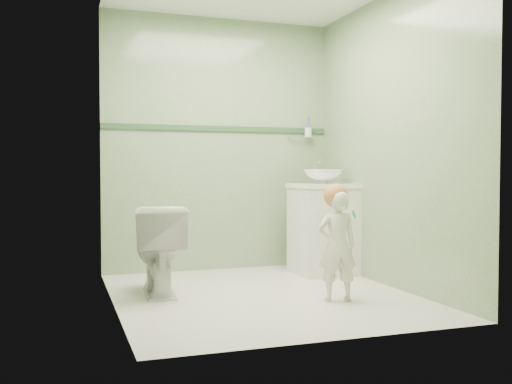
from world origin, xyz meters
name	(u,v)px	position (x,y,z in m)	size (l,w,h in m)	color
ground	(262,295)	(0.00, 0.00, 0.00)	(2.50, 2.50, 0.00)	beige
room_shell	(262,137)	(0.00, 0.00, 1.20)	(2.50, 2.54, 2.40)	gray
trim_stripe	(219,129)	(0.00, 1.24, 1.35)	(2.20, 0.02, 0.05)	#2D4E2F
vanity	(323,230)	(0.84, 0.70, 0.40)	(0.52, 0.50, 0.80)	silver
counter	(323,186)	(0.84, 0.70, 0.81)	(0.54, 0.52, 0.04)	white
basin	(323,177)	(0.84, 0.70, 0.89)	(0.37, 0.37, 0.13)	white
faucet	(315,168)	(0.84, 0.89, 0.97)	(0.03, 0.13, 0.18)	silver
cup_holder	(307,132)	(0.89, 1.18, 1.33)	(0.26, 0.07, 0.21)	silver
toilet	(158,249)	(-0.74, 0.30, 0.34)	(0.38, 0.67, 0.69)	white
toddler	(337,246)	(0.45, -0.35, 0.40)	(0.29, 0.19, 0.80)	#EEE3CE
hair_cap	(336,196)	(0.45, -0.33, 0.76)	(0.18, 0.18, 0.18)	#BE7242
teal_toothbrush	(353,214)	(0.50, -0.49, 0.64)	(0.11, 0.14, 0.08)	#088E7B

